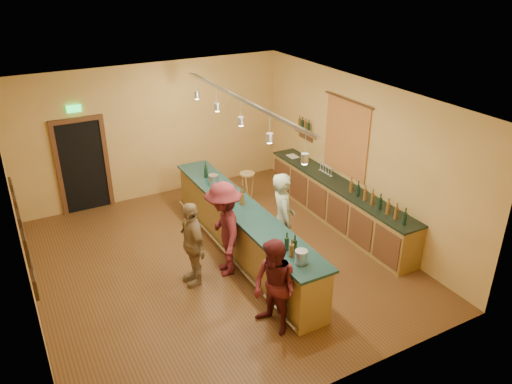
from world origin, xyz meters
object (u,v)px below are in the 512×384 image
back_counter (338,203)px  customer_b (192,243)px  tasting_bar (242,228)px  bar_stool (247,179)px  customer_c (224,229)px  customer_a (275,287)px  bartender (283,219)px

back_counter → customer_b: customer_b is taller
tasting_bar → bar_stool: 2.39m
customer_c → back_counter: bearing=114.7°
customer_a → customer_b: bearing=-174.3°
back_counter → tasting_bar: tasting_bar is taller
tasting_bar → customer_a: customer_a is taller
tasting_bar → bar_stool: tasting_bar is taller
back_counter → customer_b: bearing=-171.4°
bartender → customer_b: size_ratio=1.16×
customer_b → bar_stool: bearing=135.9°
customer_b → bar_stool: 3.40m
customer_b → tasting_bar: bearing=107.3°
customer_b → customer_c: size_ratio=0.88×
back_counter → bar_stool: size_ratio=6.23×
back_counter → bartender: (-1.88, -0.76, 0.44)m
customer_a → customer_c: bearing=166.4°
bartender → tasting_bar: bearing=62.9°
tasting_bar → customer_c: customer_c is taller
customer_c → bar_stool: customer_c is taller
customer_a → bartender: bearing=131.5°
customer_a → customer_c: (0.00, 1.80, 0.11)m
tasting_bar → customer_b: 1.24m
tasting_bar → customer_c: size_ratio=2.82×
customer_a → back_counter: bearing=114.4°
customer_c → bar_stool: 3.00m
back_counter → bar_stool: back_counter is taller
bartender → bar_stool: size_ratio=2.54×
back_counter → bartender: bearing=-158.1°
customer_a → customer_b: size_ratio=1.00×
back_counter → customer_a: bearing=-142.0°
back_counter → customer_b: 3.66m
customer_b → customer_a: bearing=19.4°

